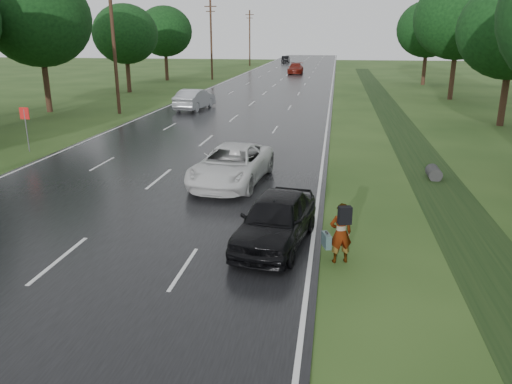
{
  "coord_description": "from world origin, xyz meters",
  "views": [
    {
      "loc": [
        7.21,
        -11.37,
        5.91
      ],
      "look_at": [
        4.96,
        2.91,
        1.3
      ],
      "focal_mm": 35.0,
      "sensor_mm": 36.0,
      "label": 1
    }
  ],
  "objects_px": {
    "road_sign": "(25,120)",
    "dark_sedan": "(276,219)",
    "silver_sedan": "(195,99)",
    "pedestrian": "(340,232)",
    "white_pickup": "(232,165)"
  },
  "relations": [
    {
      "from": "pedestrian",
      "to": "silver_sedan",
      "type": "distance_m",
      "value": 29.07
    },
    {
      "from": "road_sign",
      "to": "dark_sedan",
      "type": "bearing_deg",
      "value": -35.2
    },
    {
      "from": "pedestrian",
      "to": "white_pickup",
      "type": "distance_m",
      "value": 8.07
    },
    {
      "from": "road_sign",
      "to": "white_pickup",
      "type": "relative_size",
      "value": 0.42
    },
    {
      "from": "pedestrian",
      "to": "white_pickup",
      "type": "bearing_deg",
      "value": -74.95
    },
    {
      "from": "white_pickup",
      "to": "road_sign",
      "type": "bearing_deg",
      "value": 166.28
    },
    {
      "from": "dark_sedan",
      "to": "silver_sedan",
      "type": "height_order",
      "value": "silver_sedan"
    },
    {
      "from": "road_sign",
      "to": "pedestrian",
      "type": "bearing_deg",
      "value": -34.22
    },
    {
      "from": "dark_sedan",
      "to": "silver_sedan",
      "type": "xyz_separation_m",
      "value": [
        -9.65,
        25.83,
        0.06
      ]
    },
    {
      "from": "white_pickup",
      "to": "silver_sedan",
      "type": "height_order",
      "value": "silver_sedan"
    },
    {
      "from": "silver_sedan",
      "to": "pedestrian",
      "type": "bearing_deg",
      "value": 120.87
    },
    {
      "from": "road_sign",
      "to": "dark_sedan",
      "type": "height_order",
      "value": "road_sign"
    },
    {
      "from": "road_sign",
      "to": "white_pickup",
      "type": "bearing_deg",
      "value": -19.29
    },
    {
      "from": "road_sign",
      "to": "white_pickup",
      "type": "height_order",
      "value": "road_sign"
    },
    {
      "from": "white_pickup",
      "to": "dark_sedan",
      "type": "bearing_deg",
      "value": -61.4
    }
  ]
}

